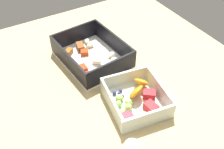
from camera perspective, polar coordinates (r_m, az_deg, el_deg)
table_surface at (r=73.94cm, az=-1.08°, el=-1.21°), size 80.00×80.00×2.00cm
pasta_container at (r=77.94cm, az=-4.40°, el=4.19°), size 22.24×18.16×6.24cm
fruit_bowl at (r=65.45cm, az=5.19°, el=-5.42°), size 16.86×15.80×5.27cm
paper_cup_liner at (r=58.39cm, az=4.40°, el=-15.43°), size 3.39×3.39×1.60cm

